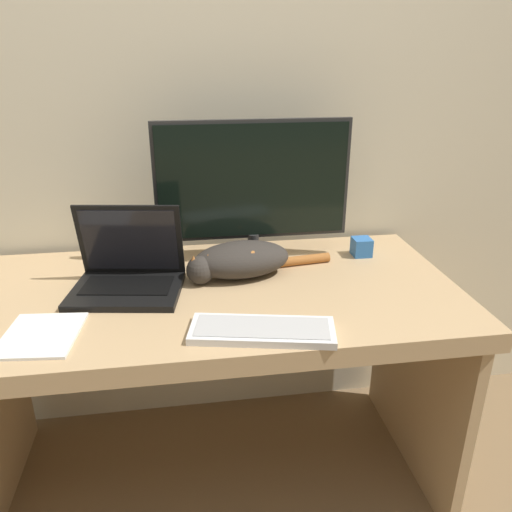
% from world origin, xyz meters
% --- Properties ---
extents(wall_back, '(6.40, 0.06, 2.60)m').
position_xyz_m(wall_back, '(0.00, 0.82, 1.30)').
color(wall_back, beige).
rests_on(wall_back, ground_plane).
extents(desk, '(1.54, 0.76, 0.77)m').
position_xyz_m(desk, '(0.00, 0.38, 0.61)').
color(desk, tan).
rests_on(desk, ground_plane).
extents(monitor, '(0.65, 0.22, 0.48)m').
position_xyz_m(monitor, '(0.17, 0.60, 1.01)').
color(monitor, '#282828').
rests_on(monitor, desk).
extents(laptop, '(0.36, 0.29, 0.26)m').
position_xyz_m(laptop, '(-0.25, 0.42, 0.82)').
color(laptop, black).
rests_on(laptop, desk).
extents(external_keyboard, '(0.40, 0.21, 0.02)m').
position_xyz_m(external_keyboard, '(0.12, 0.10, 0.78)').
color(external_keyboard, white).
rests_on(external_keyboard, desk).
extents(cat, '(0.50, 0.21, 0.11)m').
position_xyz_m(cat, '(0.10, 0.46, 0.82)').
color(cat, '#332D28').
rests_on(cat, desk).
extents(paper_notepad, '(0.21, 0.23, 0.01)m').
position_xyz_m(paper_notepad, '(-0.45, 0.17, 0.77)').
color(paper_notepad, white).
rests_on(paper_notepad, desk).
extents(small_toy, '(0.06, 0.06, 0.06)m').
position_xyz_m(small_toy, '(0.55, 0.57, 0.80)').
color(small_toy, '#2D6BB7').
rests_on(small_toy, desk).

